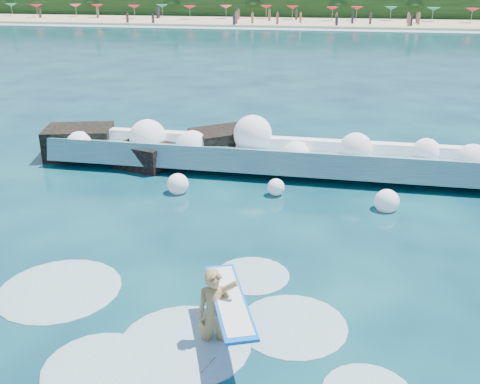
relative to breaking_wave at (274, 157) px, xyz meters
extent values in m
plane|color=#07273B|center=(-1.70, -7.36, -0.50)|extent=(200.00, 200.00, 0.00)
cube|color=tan|center=(-1.70, 70.64, -0.30)|extent=(140.00, 20.00, 0.40)
cube|color=silver|center=(-1.70, 59.64, -0.46)|extent=(140.00, 5.00, 0.08)
cube|color=black|center=(-1.70, 80.64, 2.00)|extent=(140.00, 4.00, 5.00)
cube|color=teal|center=(0.00, -0.16, -0.08)|extent=(16.57, 2.52, 1.38)
cube|color=white|center=(0.00, 0.64, 0.33)|extent=(16.57, 1.17, 0.65)
cube|color=black|center=(-7.78, 0.22, -0.03)|extent=(2.94, 2.51, 1.37)
cube|color=black|center=(-4.78, -0.58, -0.13)|extent=(2.23, 1.94, 1.05)
cube|color=black|center=(-2.08, 0.62, 0.02)|extent=(2.69, 2.63, 1.47)
imported|color=#A8844E|center=(0.26, -10.22, 0.12)|extent=(0.79, 0.64, 1.89)
cube|color=blue|center=(0.54, -10.17, 0.45)|extent=(1.51, 2.61, 0.06)
cube|color=white|center=(0.54, -10.17, 0.46)|extent=(1.33, 2.37, 0.06)
cylinder|color=black|center=(0.44, -11.42, -0.05)|extent=(0.01, 0.91, 0.43)
sphere|color=white|center=(-7.33, -0.60, 0.21)|extent=(1.03, 1.03, 1.03)
sphere|color=white|center=(-4.84, 0.04, 0.45)|extent=(1.40, 1.40, 1.40)
sphere|color=white|center=(-2.98, -0.34, 0.32)|extent=(1.20, 1.20, 1.20)
sphere|color=white|center=(-0.82, 0.23, 0.75)|extent=(1.42, 1.42, 1.42)
sphere|color=white|center=(0.84, -0.18, 0.18)|extent=(0.98, 0.98, 0.98)
sphere|color=white|center=(2.91, -0.25, 0.56)|extent=(1.14, 1.14, 1.14)
sphere|color=white|center=(5.35, 0.34, 0.41)|extent=(0.98, 0.98, 0.98)
sphere|color=white|center=(6.77, -0.26, 0.39)|extent=(1.11, 1.11, 1.11)
sphere|color=white|center=(-2.78, -2.84, -0.21)|extent=(0.72, 0.72, 0.72)
sphere|color=white|center=(0.42, -2.45, -0.22)|extent=(0.56, 0.56, 0.56)
sphere|color=white|center=(3.89, -2.95, -0.24)|extent=(0.76, 0.76, 0.76)
ellipsoid|color=silver|center=(-0.31, -10.40, -0.50)|extent=(2.63, 2.63, 0.13)
ellipsoid|color=silver|center=(-1.68, -11.34, -0.50)|extent=(2.04, 2.04, 0.10)
ellipsoid|color=silver|center=(1.68, -9.40, -0.50)|extent=(2.27, 2.27, 0.11)
ellipsoid|color=silver|center=(-3.67, -9.07, -0.50)|extent=(2.80, 2.80, 0.14)
ellipsoid|color=silver|center=(0.53, -7.60, -0.50)|extent=(1.80, 1.80, 0.09)
cone|color=#137761|center=(-57.44, 73.04, 1.75)|extent=(2.00, 2.00, 0.50)
cone|color=red|center=(-51.05, 70.64, 1.75)|extent=(2.00, 2.00, 0.50)
cone|color=#DF4164|center=(-44.93, 72.97, 1.75)|extent=(2.00, 2.00, 0.50)
cone|color=red|center=(-40.66, 72.60, 1.75)|extent=(2.00, 2.00, 0.50)
cone|color=red|center=(-33.29, 70.96, 1.75)|extent=(2.00, 2.00, 0.50)
cone|color=#137761|center=(-29.63, 74.68, 1.75)|extent=(2.00, 2.00, 0.50)
cone|color=red|center=(-23.67, 71.19, 1.75)|extent=(2.00, 2.00, 0.50)
cone|color=#DF4164|center=(-18.05, 73.51, 1.75)|extent=(2.00, 2.00, 0.50)
cone|color=red|center=(-11.44, 74.75, 1.75)|extent=(2.00, 2.00, 0.50)
cone|color=red|center=(-6.92, 73.72, 1.75)|extent=(2.00, 2.00, 0.50)
cone|color=red|center=(-0.41, 71.87, 1.75)|extent=(2.00, 2.00, 0.50)
cone|color=red|center=(3.40, 73.57, 1.75)|extent=(2.00, 2.00, 0.50)
cone|color=#137761|center=(8.76, 74.36, 1.75)|extent=(2.00, 2.00, 0.50)
cone|color=#137761|center=(15.00, 72.84, 1.75)|extent=(2.00, 2.00, 0.50)
cone|color=red|center=(20.46, 71.48, 1.75)|extent=(2.00, 2.00, 0.50)
cube|color=#3F332D|center=(-11.80, 72.45, 0.70)|extent=(0.35, 0.22, 1.60)
cube|color=#262633|center=(-51.53, 72.83, 0.64)|extent=(0.35, 0.22, 1.47)
cube|color=brown|center=(-14.09, 62.65, 0.69)|extent=(0.35, 0.22, 1.58)
cube|color=#8C664C|center=(-38.08, 63.02, 0.67)|extent=(0.35, 0.22, 1.54)
cube|color=#262633|center=(8.71, 70.04, 0.59)|extent=(0.35, 0.22, 1.37)
cube|color=brown|center=(-45.20, 61.15, 0.33)|extent=(0.35, 0.22, 1.50)
cube|color=brown|center=(-38.73, 69.56, 0.66)|extent=(0.35, 0.22, 1.51)
cube|color=#3F332D|center=(-24.34, 71.96, 0.67)|extent=(0.35, 0.22, 1.53)
cube|color=#262633|center=(13.94, 65.34, 0.70)|extent=(0.35, 0.22, 1.60)
cube|color=brown|center=(-1.01, 72.05, 0.63)|extent=(0.35, 0.22, 1.46)
cube|color=#3F332D|center=(-33.98, 67.61, 0.63)|extent=(0.35, 0.22, 1.45)
cube|color=#8C664C|center=(-0.24, 71.47, 0.60)|extent=(0.35, 0.22, 1.41)
cube|color=#262633|center=(16.10, 72.90, 0.63)|extent=(0.35, 0.22, 1.46)
cube|color=brown|center=(-54.14, 71.06, 0.65)|extent=(0.35, 0.22, 1.50)
cube|color=#3F332D|center=(-17.42, 67.92, 0.58)|extent=(0.35, 0.22, 1.37)
cube|color=#8C664C|center=(9.56, 61.32, 0.28)|extent=(0.35, 0.22, 1.40)
cube|color=#262633|center=(-24.54, 69.19, 0.66)|extent=(0.35, 0.22, 1.52)
cube|color=brown|center=(5.38, 65.78, 0.65)|extent=(0.35, 0.22, 1.50)
cube|color=#3F332D|center=(9.86, 69.41, 0.63)|extent=(0.35, 0.22, 1.46)
cube|color=#262633|center=(-1.80, 65.05, 0.67)|extent=(0.35, 0.22, 1.53)
cube|color=brown|center=(0.46, 65.86, 0.64)|extent=(0.35, 0.22, 1.47)
camera|label=1|loc=(2.38, -18.54, 6.06)|focal=40.00mm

